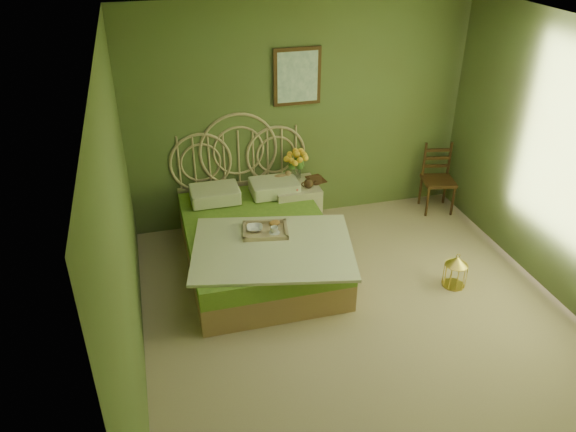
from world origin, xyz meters
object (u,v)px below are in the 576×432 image
object	(u,v)px
nightstand	(295,200)
birdcage	(455,272)
chair	(437,174)
bed	(258,240)

from	to	relation	value
nightstand	birdcage	xyz separation A→B (m)	(1.26, -1.56, -0.19)
chair	birdcage	distance (m)	1.72
bed	birdcage	bearing A→B (deg)	-26.01
bed	birdcage	xyz separation A→B (m)	(1.86, -0.91, -0.14)
chair	birdcage	bearing A→B (deg)	-99.11
bed	nightstand	size ratio (longest dim) A/B	2.21
bed	chair	distance (m)	2.54
nightstand	chair	xyz separation A→B (m)	(1.84, 0.03, 0.11)
chair	nightstand	bearing A→B (deg)	-168.06
bed	nightstand	distance (m)	0.89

